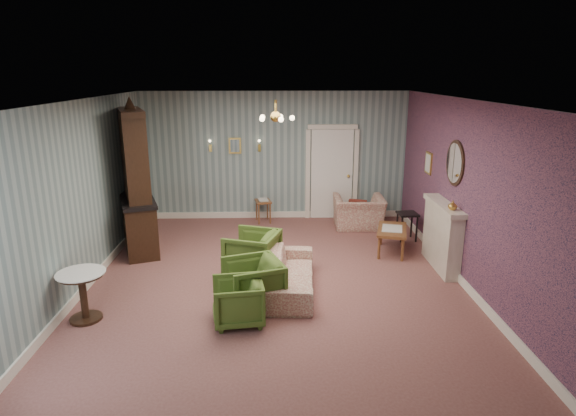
{
  "coord_description": "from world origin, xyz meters",
  "views": [
    {
      "loc": [
        -0.04,
        -7.39,
        3.31
      ],
      "look_at": [
        0.2,
        0.4,
        1.1
      ],
      "focal_mm": 30.13,
      "sensor_mm": 36.0,
      "label": 1
    }
  ],
  "objects_px": {
    "wingback_chair": "(359,207)",
    "side_table_black": "(407,227)",
    "olive_chair_b": "(253,282)",
    "coffee_table": "(391,240)",
    "olive_chair_c": "(252,251)",
    "olive_chair_a": "(238,299)",
    "dresser": "(135,177)",
    "fireplace": "(442,236)",
    "pedestal_table": "(83,296)",
    "sofa_chintz": "(289,268)"
  },
  "relations": [
    {
      "from": "wingback_chair",
      "to": "side_table_black",
      "type": "height_order",
      "value": "wingback_chair"
    },
    {
      "from": "olive_chair_b",
      "to": "coffee_table",
      "type": "distance_m",
      "value": 3.3
    },
    {
      "from": "olive_chair_c",
      "to": "coffee_table",
      "type": "bearing_deg",
      "value": 128.26
    },
    {
      "from": "olive_chair_a",
      "to": "olive_chair_b",
      "type": "distance_m",
      "value": 0.49
    },
    {
      "from": "olive_chair_a",
      "to": "dresser",
      "type": "bearing_deg",
      "value": -152.51
    },
    {
      "from": "dresser",
      "to": "fireplace",
      "type": "bearing_deg",
      "value": -31.18
    },
    {
      "from": "olive_chair_b",
      "to": "dresser",
      "type": "xyz_separation_m",
      "value": [
        -2.28,
        2.51,
        1.01
      ]
    },
    {
      "from": "olive_chair_b",
      "to": "wingback_chair",
      "type": "bearing_deg",
      "value": 130.22
    },
    {
      "from": "olive_chair_b",
      "to": "side_table_black",
      "type": "bearing_deg",
      "value": 113.93
    },
    {
      "from": "olive_chair_a",
      "to": "olive_chair_b",
      "type": "bearing_deg",
      "value": 148.92
    },
    {
      "from": "side_table_black",
      "to": "pedestal_table",
      "type": "height_order",
      "value": "pedestal_table"
    },
    {
      "from": "olive_chair_c",
      "to": "dresser",
      "type": "xyz_separation_m",
      "value": [
        -2.22,
        1.31,
        1.0
      ]
    },
    {
      "from": "olive_chair_b",
      "to": "pedestal_table",
      "type": "bearing_deg",
      "value": -101.62
    },
    {
      "from": "olive_chair_a",
      "to": "side_table_black",
      "type": "xyz_separation_m",
      "value": [
        3.19,
        3.25,
        -0.05
      ]
    },
    {
      "from": "sofa_chintz",
      "to": "fireplace",
      "type": "xyz_separation_m",
      "value": [
        2.66,
        0.82,
        0.21
      ]
    },
    {
      "from": "fireplace",
      "to": "coffee_table",
      "type": "bearing_deg",
      "value": 133.13
    },
    {
      "from": "dresser",
      "to": "fireplace",
      "type": "height_order",
      "value": "dresser"
    },
    {
      "from": "dresser",
      "to": "side_table_black",
      "type": "xyz_separation_m",
      "value": [
        5.28,
        0.3,
        -1.12
      ]
    },
    {
      "from": "olive_chair_b",
      "to": "side_table_black",
      "type": "relative_size",
      "value": 1.39
    },
    {
      "from": "olive_chair_a",
      "to": "wingback_chair",
      "type": "xyz_separation_m",
      "value": [
        2.35,
        4.11,
        0.12
      ]
    },
    {
      "from": "olive_chair_a",
      "to": "side_table_black",
      "type": "relative_size",
      "value": 1.19
    },
    {
      "from": "olive_chair_b",
      "to": "fireplace",
      "type": "relative_size",
      "value": 0.57
    },
    {
      "from": "olive_chair_a",
      "to": "sofa_chintz",
      "type": "xyz_separation_m",
      "value": [
        0.74,
        1.01,
        0.03
      ]
    },
    {
      "from": "olive_chair_b",
      "to": "pedestal_table",
      "type": "xyz_separation_m",
      "value": [
        -2.3,
        -0.31,
        -0.04
      ]
    },
    {
      "from": "olive_chair_a",
      "to": "olive_chair_b",
      "type": "height_order",
      "value": "olive_chair_b"
    },
    {
      "from": "olive_chair_a",
      "to": "sofa_chintz",
      "type": "distance_m",
      "value": 1.25
    },
    {
      "from": "olive_chair_c",
      "to": "pedestal_table",
      "type": "height_order",
      "value": "olive_chair_c"
    },
    {
      "from": "dresser",
      "to": "side_table_black",
      "type": "bearing_deg",
      "value": -16.42
    },
    {
      "from": "sofa_chintz",
      "to": "fireplace",
      "type": "height_order",
      "value": "fireplace"
    },
    {
      "from": "sofa_chintz",
      "to": "wingback_chair",
      "type": "xyz_separation_m",
      "value": [
        1.62,
        3.09,
        0.1
      ]
    },
    {
      "from": "wingback_chair",
      "to": "coffee_table",
      "type": "relative_size",
      "value": 1.13
    },
    {
      "from": "olive_chair_a",
      "to": "coffee_table",
      "type": "height_order",
      "value": "olive_chair_a"
    },
    {
      "from": "olive_chair_a",
      "to": "dresser",
      "type": "distance_m",
      "value": 3.77
    },
    {
      "from": "olive_chair_c",
      "to": "sofa_chintz",
      "type": "height_order",
      "value": "olive_chair_c"
    },
    {
      "from": "wingback_chair",
      "to": "dresser",
      "type": "distance_m",
      "value": 4.69
    },
    {
      "from": "side_table_black",
      "to": "wingback_chair",
      "type": "bearing_deg",
      "value": 134.4
    },
    {
      "from": "olive_chair_b",
      "to": "sofa_chintz",
      "type": "distance_m",
      "value": 0.79
    },
    {
      "from": "olive_chair_b",
      "to": "dresser",
      "type": "distance_m",
      "value": 3.54
    },
    {
      "from": "coffee_table",
      "to": "olive_chair_a",
      "type": "bearing_deg",
      "value": -136.61
    },
    {
      "from": "sofa_chintz",
      "to": "dresser",
      "type": "xyz_separation_m",
      "value": [
        -2.83,
        1.94,
        1.04
      ]
    },
    {
      "from": "coffee_table",
      "to": "sofa_chintz",
      "type": "bearing_deg",
      "value": -141.9
    },
    {
      "from": "sofa_chintz",
      "to": "coffee_table",
      "type": "xyz_separation_m",
      "value": [
        1.98,
        1.55,
        -0.13
      ]
    },
    {
      "from": "pedestal_table",
      "to": "sofa_chintz",
      "type": "bearing_deg",
      "value": 17.13
    },
    {
      "from": "olive_chair_c",
      "to": "dresser",
      "type": "distance_m",
      "value": 2.77
    },
    {
      "from": "coffee_table",
      "to": "side_table_black",
      "type": "xyz_separation_m",
      "value": [
        0.47,
        0.69,
        0.05
      ]
    },
    {
      "from": "olive_chair_c",
      "to": "coffee_table",
      "type": "height_order",
      "value": "olive_chair_c"
    },
    {
      "from": "wingback_chair",
      "to": "pedestal_table",
      "type": "distance_m",
      "value": 5.97
    },
    {
      "from": "wingback_chair",
      "to": "fireplace",
      "type": "height_order",
      "value": "fireplace"
    },
    {
      "from": "side_table_black",
      "to": "fireplace",
      "type": "bearing_deg",
      "value": -81.58
    },
    {
      "from": "fireplace",
      "to": "side_table_black",
      "type": "height_order",
      "value": "fireplace"
    }
  ]
}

